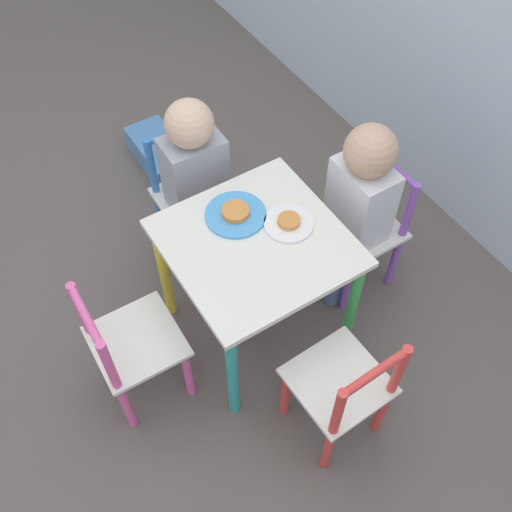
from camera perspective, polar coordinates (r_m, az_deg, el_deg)
The scene contains 11 objects.
ground_plane at distance 2.18m, azimuth -0.00°, elevation -6.68°, with size 6.00×6.00×0.00m, color #5B514C.
kids_table at distance 1.84m, azimuth -0.00°, elevation -0.27°, with size 0.52×0.52×0.50m.
chair_purple at distance 2.14m, azimuth 10.14°, elevation 2.59°, with size 0.26×0.26×0.53m.
chair_blue at distance 2.21m, azimuth -6.00°, elevation 5.45°, with size 0.27×0.27×0.53m.
chair_pink at distance 1.88m, azimuth -11.86°, elevation -8.56°, with size 0.27×0.27×0.53m.
chair_red at distance 1.80m, azimuth 8.25°, elevation -12.52°, with size 0.27×0.27×0.53m.
child_back at distance 1.97m, azimuth 9.52°, elevation 5.28°, with size 0.20×0.22×0.74m.
child_left at distance 2.04m, azimuth -5.61°, elevation 7.65°, with size 0.22×0.20×0.73m.
plate_back at distance 1.81m, azimuth 3.13°, elevation 3.17°, with size 0.15×0.15×0.03m.
plate_left at distance 1.83m, azimuth -1.96°, elevation 4.04°, with size 0.19×0.19×0.03m.
storage_bin at distance 2.70m, azimuth -9.18°, elevation 9.65°, with size 0.34×0.17×0.12m.
Camera 1 is at (0.93, -0.59, 1.88)m, focal length 42.00 mm.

